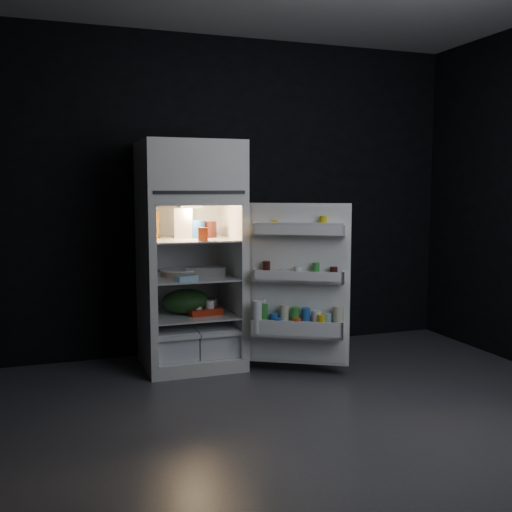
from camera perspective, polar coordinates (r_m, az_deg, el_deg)
name	(u,v)px	position (r m, az deg, el deg)	size (l,w,h in m)	color
floor	(319,413)	(3.94, 5.98, -14.66)	(4.00, 3.40, 0.00)	#48484C
wall_back	(237,196)	(5.27, -1.79, 5.72)	(4.00, 0.00, 2.70)	black
refrigerator	(189,247)	(4.78, -6.37, 0.87)	(0.76, 0.71, 1.78)	white
fridge_door	(299,288)	(4.50, 4.08, -3.03)	(0.72, 0.53, 1.22)	white
milk_jug	(184,223)	(4.76, -6.87, 3.13)	(0.13, 0.13, 0.24)	white
mayo_jar	(197,229)	(4.78, -5.59, 2.56)	(0.12, 0.12, 0.14)	#2059B0
jam_jar	(210,229)	(4.82, -4.42, 2.55)	(0.11, 0.11, 0.13)	black
amber_bottle	(154,224)	(4.80, -9.65, 3.00)	(0.08, 0.08, 0.22)	#B56F1D
small_carton	(203,234)	(4.52, -5.09, 2.09)	(0.07, 0.05, 0.10)	#E44A1A
egg_carton	(206,271)	(4.78, -4.80, -1.47)	(0.31, 0.12, 0.07)	gray
pie	(179,273)	(4.83, -7.31, -1.59)	(0.31, 0.31, 0.04)	#A47D56
flat_package	(186,278)	(4.55, -6.64, -2.08)	(0.16, 0.08, 0.04)	#81B4C7
wrapped_pkg	(208,270)	(4.93, -4.63, -1.34)	(0.12, 0.10, 0.05)	beige
produce_bag	(186,301)	(4.81, -6.71, -4.30)	(0.37, 0.32, 0.20)	#193815
yogurt_tray	(205,311)	(4.76, -4.89, -5.29)	(0.26, 0.14, 0.05)	#A7250E
small_can_red	(211,303)	(4.98, -4.30, -4.53)	(0.07, 0.07, 0.09)	#A7250E
small_can_silver	(214,304)	(4.96, -3.98, -4.57)	(0.06, 0.06, 0.09)	silver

